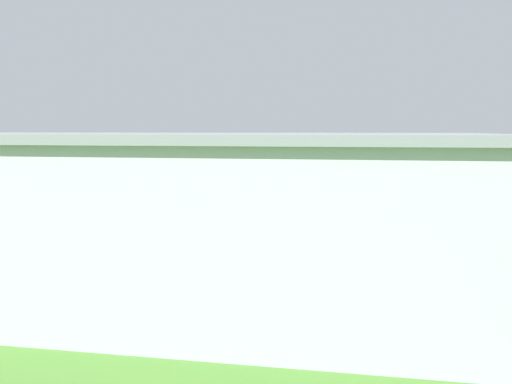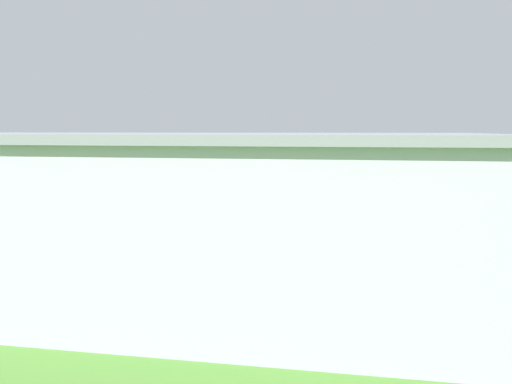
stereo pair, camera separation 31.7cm
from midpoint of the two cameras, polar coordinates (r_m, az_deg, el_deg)
name	(u,v)px [view 1 (the left image)]	position (r m, az deg, el deg)	size (l,w,h in m)	color
ground_plane	(244,201)	(58.31, -1.43, -0.95)	(400.00, 400.00, 0.00)	#47752D
hangar	(102,214)	(25.96, -16.25, -2.29)	(34.46, 13.77, 7.46)	#B7BCC6
biplane	(296,177)	(57.06, 4.08, 1.55)	(7.13, 7.13, 4.08)	#B21E1E
person_watching_takeoff	(383,224)	(40.61, 13.01, -3.29)	(0.49, 0.49, 1.58)	beige
person_beside_truck	(404,230)	(38.18, 15.06, -3.92)	(0.40, 0.40, 1.64)	#33723F
person_crossing_taxiway	(28,216)	(46.61, -23.07, -2.30)	(0.47, 0.47, 1.72)	#B23333
windsock	(177,140)	(75.21, -8.46, 5.41)	(1.43, 0.72, 7.09)	silver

